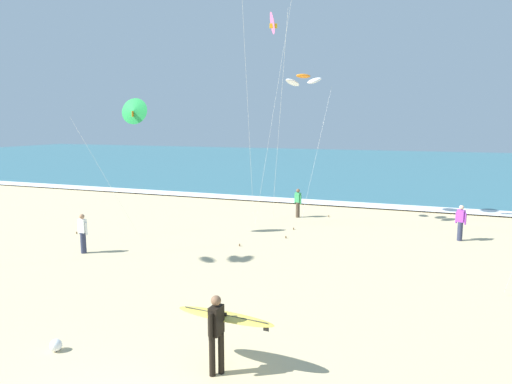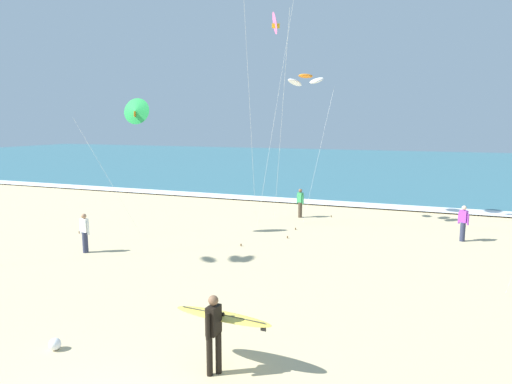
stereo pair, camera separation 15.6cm
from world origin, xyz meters
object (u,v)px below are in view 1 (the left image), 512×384
surfer_lead (220,323)px  beach_ball (56,345)px  kite_delta_rose_low (273,24)px  bystander_purple_top (461,223)px  kite_arc_amber_mid (303,80)px  bystander_green_top (298,203)px  kite_delta_emerald_near (134,111)px  bystander_white_top (83,233)px

surfer_lead → beach_ball: size_ratio=8.17×
kite_delta_rose_low → bystander_purple_top: kite_delta_rose_low is taller
surfer_lead → bystander_purple_top: 14.55m
surfer_lead → bystander_purple_top: (5.28, 13.55, -0.23)m
kite_arc_amber_mid → kite_delta_rose_low: kite_delta_rose_low is taller
kite_delta_rose_low → bystander_purple_top: bearing=-9.7°
bystander_green_top → bystander_purple_top: size_ratio=1.00×
kite_delta_rose_low → bystander_purple_top: size_ratio=6.77×
bystander_green_top → beach_ball: (-1.09, -16.51, -0.67)m
kite_delta_emerald_near → bystander_white_top: size_ratio=3.94×
kite_delta_emerald_near → bystander_purple_top: size_ratio=3.94×
kite_delta_rose_low → beach_ball: (0.11, -15.72, -10.01)m
kite_delta_rose_low → kite_delta_emerald_near: bearing=-126.5°
kite_delta_emerald_near → beach_ball: (4.55, -9.71, -5.51)m
bystander_green_top → bystander_white_top: 11.58m
surfer_lead → bystander_white_top: size_ratio=1.44×
kite_arc_amber_mid → bystander_green_top: 6.61m
bystander_white_top → bystander_purple_top: 16.01m
kite_arc_amber_mid → beach_ball: kite_arc_amber_mid is taller
kite_arc_amber_mid → bystander_white_top: kite_arc_amber_mid is taller
bystander_white_top → bystander_purple_top: same height
surfer_lead → kite_delta_emerald_near: size_ratio=0.37×
beach_ball → kite_delta_emerald_near: bearing=115.1°
surfer_lead → bystander_white_top: 10.77m
kite_delta_emerald_near → bystander_white_top: bearing=-98.6°
kite_delta_emerald_near → beach_ball: size_ratio=22.37×
bystander_purple_top → kite_delta_emerald_near: bearing=-162.1°
kite_delta_emerald_near → beach_ball: bearing=-64.9°
surfer_lead → beach_ball: surfer_lead is taller
kite_delta_emerald_near → bystander_white_top: kite_delta_emerald_near is taller
kite_arc_amber_mid → bystander_purple_top: kite_arc_amber_mid is taller
surfer_lead → kite_delta_rose_low: bearing=104.7°
bystander_purple_top → surfer_lead: bearing=-111.3°
kite_delta_emerald_near → kite_delta_rose_low: 8.72m
surfer_lead → kite_delta_rose_low: kite_delta_rose_low is taller
kite_delta_rose_low → bystander_white_top: 13.89m
bystander_white_top → bystander_purple_top: (14.16, 7.46, 0.00)m
kite_delta_rose_low → bystander_green_top: 9.45m
bystander_purple_top → beach_ball: bystander_purple_top is taller
kite_delta_emerald_near → kite_delta_rose_low: size_ratio=0.58×
kite_delta_emerald_near → beach_ball: kite_delta_emerald_near is taller
surfer_lead → bystander_white_top: bearing=145.6°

